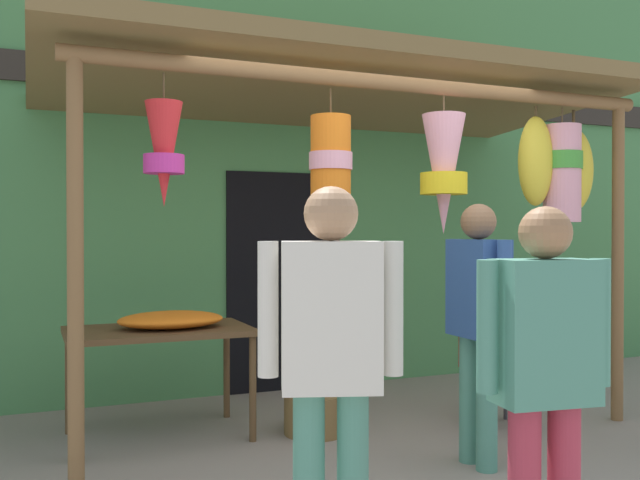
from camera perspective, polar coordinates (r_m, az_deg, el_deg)
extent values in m
plane|color=gray|center=(4.60, 6.06, -17.78)|extent=(30.00, 30.00, 0.00)
cube|color=#47844C|center=(6.58, -3.94, 7.49)|extent=(10.93, 0.25, 4.47)
cube|color=#2D2823|center=(6.53, -3.52, 12.32)|extent=(9.83, 0.04, 0.24)
cube|color=black|center=(6.44, -2.90, -3.39)|extent=(1.10, 0.03, 2.00)
cylinder|color=brown|center=(4.09, -19.32, -2.70)|extent=(0.09, 0.09, 2.44)
cylinder|color=brown|center=(5.86, 23.11, -1.70)|extent=(0.09, 0.09, 2.44)
cylinder|color=brown|center=(6.12, -20.46, -1.59)|extent=(0.09, 0.09, 2.44)
cylinder|color=brown|center=(7.42, 11.78, -1.16)|extent=(0.09, 0.09, 2.44)
cylinder|color=brown|center=(4.75, 5.87, 12.60)|extent=(4.16, 0.10, 0.10)
cylinder|color=brown|center=(6.60, -2.75, 10.55)|extent=(4.16, 0.10, 0.10)
cube|color=olive|center=(5.67, 0.84, 11.89)|extent=(4.46, 2.53, 0.28)
cylinder|color=brown|center=(4.28, -12.63, 12.06)|extent=(0.01, 0.01, 0.17)
cone|color=red|center=(4.22, -12.61, 6.82)|extent=(0.22, 0.22, 0.62)
cylinder|color=#D13399|center=(4.21, -12.61, 6.06)|extent=(0.24, 0.24, 0.11)
cylinder|color=brown|center=(4.62, 0.88, 11.18)|extent=(0.01, 0.01, 0.18)
cylinder|color=orange|center=(4.56, 0.88, 6.19)|extent=(0.26, 0.26, 0.63)
cylinder|color=pink|center=(4.57, 0.88, 6.45)|extent=(0.28, 0.28, 0.11)
cylinder|color=brown|center=(4.93, 10.06, 10.79)|extent=(0.01, 0.01, 0.13)
cone|color=pink|center=(4.87, 10.05, 5.29)|extent=(0.30, 0.30, 0.82)
cylinder|color=yellow|center=(4.86, 10.05, 4.55)|extent=(0.32, 0.32, 0.15)
cylinder|color=brown|center=(5.62, 19.15, 9.51)|extent=(0.01, 0.01, 0.13)
cylinder|color=pink|center=(5.57, 19.13, 5.14)|extent=(0.27, 0.27, 0.73)
cylinder|color=green|center=(5.57, 19.14, 6.14)|extent=(0.30, 0.30, 0.13)
cylinder|color=#4C3D23|center=(5.75, 19.97, 9.25)|extent=(0.02, 0.02, 0.14)
ellipsoid|color=yellow|center=(5.71, 19.95, 5.37)|extent=(0.31, 0.27, 0.64)
cylinder|color=#4C3D23|center=(5.50, 17.18, 10.00)|extent=(0.02, 0.02, 0.07)
ellipsoid|color=yellow|center=(5.45, 17.17, 6.17)|extent=(0.27, 0.23, 0.66)
cube|color=brown|center=(5.11, -13.01, -7.25)|extent=(1.27, 0.79, 0.04)
cylinder|color=brown|center=(4.78, -19.39, -12.56)|extent=(0.05, 0.05, 0.73)
cylinder|color=brown|center=(4.98, -5.51, -11.97)|extent=(0.05, 0.05, 0.73)
cylinder|color=brown|center=(5.45, -19.82, -10.90)|extent=(0.05, 0.05, 0.73)
cylinder|color=brown|center=(5.63, -7.62, -10.49)|extent=(0.05, 0.05, 0.73)
ellipsoid|color=orange|center=(5.09, -12.07, -6.37)|extent=(0.74, 0.52, 0.12)
ellipsoid|color=#D13399|center=(5.06, -10.70, -6.34)|extent=(0.33, 0.26, 0.08)
cube|color=#AD1E1E|center=(5.45, 14.01, -10.10)|extent=(0.47, 0.47, 0.04)
cube|color=#AD1E1E|center=(5.58, 13.22, -7.77)|extent=(0.40, 0.11, 0.40)
cylinder|color=#333338|center=(5.26, 13.05, -12.94)|extent=(0.03, 0.03, 0.44)
cylinder|color=#333338|center=(5.42, 16.61, -12.55)|extent=(0.03, 0.03, 0.44)
cylinder|color=#333338|center=(5.58, 11.49, -12.14)|extent=(0.03, 0.03, 0.44)
cylinder|color=#333338|center=(5.73, 14.88, -11.81)|extent=(0.03, 0.03, 0.44)
cylinder|color=brown|center=(5.20, -0.41, -13.96)|extent=(0.45, 0.45, 0.29)
cube|color=silver|center=(2.85, 0.89, -6.22)|extent=(0.45, 0.34, 0.61)
cylinder|color=silver|center=(2.88, 5.98, -5.54)|extent=(0.08, 0.08, 0.55)
cylinder|color=silver|center=(2.84, -4.26, -5.63)|extent=(0.08, 0.08, 0.55)
sphere|color=tan|center=(2.83, 0.90, 2.16)|extent=(0.22, 0.22, 0.22)
cylinder|color=#4C8E7A|center=(4.49, 13.44, -12.93)|extent=(0.13, 0.13, 0.81)
cylinder|color=#4C8E7A|center=(4.63, 12.09, -12.50)|extent=(0.13, 0.13, 0.81)
cube|color=#2D5193|center=(4.45, 12.78, -3.85)|extent=(0.22, 0.40, 0.60)
cylinder|color=#2D5193|center=(4.24, 14.79, -3.67)|extent=(0.08, 0.08, 0.54)
cylinder|color=#2D5193|center=(4.66, 10.96, -3.27)|extent=(0.08, 0.08, 0.54)
sphere|color=#896042|center=(4.44, 12.80, 1.47)|extent=(0.22, 0.22, 0.22)
cube|color=#4C8E7A|center=(2.96, 17.86, -7.10)|extent=(0.43, 0.27, 0.58)
cylinder|color=#4C8E7A|center=(2.83, 13.49, -6.86)|extent=(0.08, 0.08, 0.52)
cylinder|color=#4C8E7A|center=(3.10, 21.85, -6.22)|extent=(0.08, 0.08, 0.52)
sphere|color=#9E704C|center=(2.93, 17.89, 0.57)|extent=(0.21, 0.21, 0.21)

